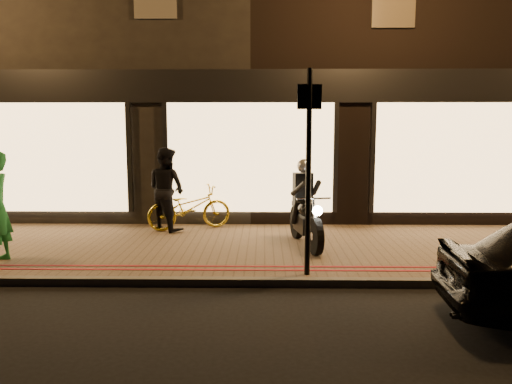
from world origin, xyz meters
TOP-DOWN VIEW (x-y plane):
  - ground at (0.00, 0.00)m, footprint 90.00×90.00m
  - sidewalk at (0.00, 2.00)m, footprint 50.00×4.00m
  - kerb_stone at (0.00, 0.05)m, footprint 50.00×0.14m
  - red_kerb_lines at (0.00, 0.55)m, footprint 50.00×0.26m
  - building_row at (-0.00, 8.99)m, footprint 48.00×10.11m
  - motorcycle at (1.05, 2.07)m, footprint 0.68×1.93m
  - sign_post at (0.94, 0.25)m, footprint 0.35×0.09m
  - bicycle_gold at (-1.28, 3.46)m, footprint 1.88×1.25m
  - person_dark at (-1.75, 3.35)m, footprint 1.07×1.03m

SIDE VIEW (x-z plane):
  - ground at x=0.00m, z-range 0.00..0.00m
  - sidewalk at x=0.00m, z-range 0.00..0.12m
  - kerb_stone at x=0.00m, z-range 0.00..0.12m
  - red_kerb_lines at x=0.00m, z-range 0.12..0.13m
  - bicycle_gold at x=-1.28m, z-range 0.12..1.06m
  - motorcycle at x=1.05m, z-range -0.06..1.53m
  - person_dark at x=-1.75m, z-range 0.12..1.86m
  - sign_post at x=0.94m, z-range 0.30..3.30m
  - building_row at x=0.00m, z-range 0.00..8.50m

